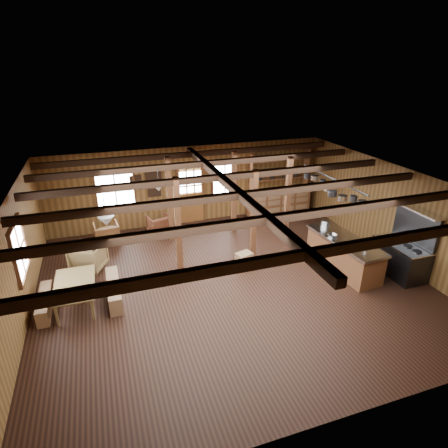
# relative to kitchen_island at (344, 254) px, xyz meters

# --- Properties ---
(room) EXTENTS (10.04, 9.04, 2.84)m
(room) POSITION_rel_kitchen_island_xyz_m (-3.27, 0.27, 0.92)
(room) COLOR black
(room) RESTS_ON ground
(ceiling_joists) EXTENTS (9.80, 8.82, 0.18)m
(ceiling_joists) POSITION_rel_kitchen_island_xyz_m (-3.27, 0.44, 2.20)
(ceiling_joists) COLOR black
(ceiling_joists) RESTS_ON ceiling
(timber_posts) EXTENTS (3.95, 2.35, 2.80)m
(timber_posts) POSITION_rel_kitchen_island_xyz_m (-2.75, 2.35, 0.92)
(timber_posts) COLOR #4A2615
(timber_posts) RESTS_ON floor
(back_door) EXTENTS (1.02, 0.08, 2.15)m
(back_door) POSITION_rel_kitchen_island_xyz_m (-3.27, 4.72, 0.40)
(back_door) COLOR brown
(back_door) RESTS_ON floor
(window_back_left) EXTENTS (1.32, 0.06, 1.32)m
(window_back_left) POSITION_rel_kitchen_island_xyz_m (-5.87, 4.73, 1.12)
(window_back_left) COLOR white
(window_back_left) RESTS_ON wall_back
(window_back_right) EXTENTS (1.02, 0.06, 1.32)m
(window_back_right) POSITION_rel_kitchen_island_xyz_m (-1.97, 4.73, 1.12)
(window_back_right) COLOR white
(window_back_right) RESTS_ON wall_back
(window_left) EXTENTS (0.14, 1.24, 1.32)m
(window_left) POSITION_rel_kitchen_island_xyz_m (-8.23, 0.77, 1.12)
(window_left) COLOR white
(window_left) RESTS_ON wall_back
(notice_boards) EXTENTS (1.08, 0.03, 0.90)m
(notice_boards) POSITION_rel_kitchen_island_xyz_m (-4.77, 4.72, 1.16)
(notice_boards) COLOR silver
(notice_boards) RESTS_ON wall_back
(back_counter) EXTENTS (2.55, 0.60, 2.45)m
(back_counter) POSITION_rel_kitchen_island_xyz_m (0.13, 4.47, 0.12)
(back_counter) COLOR brown
(back_counter) RESTS_ON floor
(pendant_lamps) EXTENTS (1.86, 2.36, 0.66)m
(pendant_lamps) POSITION_rel_kitchen_island_xyz_m (-5.52, 1.27, 1.77)
(pendant_lamps) COLOR #2C2C2E
(pendant_lamps) RESTS_ON ceiling
(pot_rack) EXTENTS (0.39, 3.00, 0.44)m
(pot_rack) POSITION_rel_kitchen_island_xyz_m (-0.27, 0.50, 1.80)
(pot_rack) COLOR #2C2C2E
(pot_rack) RESTS_ON ceiling
(kitchen_island) EXTENTS (1.06, 2.56, 1.20)m
(kitchen_island) POSITION_rel_kitchen_island_xyz_m (0.00, 0.00, 0.00)
(kitchen_island) COLOR brown
(kitchen_island) RESTS_ON floor
(step_stool) EXTENTS (0.59, 0.49, 0.45)m
(step_stool) POSITION_rel_kitchen_island_xyz_m (-2.65, 0.98, -0.26)
(step_stool) COLOR #8C613F
(step_stool) RESTS_ON floor
(commercial_range) EXTENTS (0.81, 1.58, 1.94)m
(commercial_range) POSITION_rel_kitchen_island_xyz_m (1.38, -0.73, 0.15)
(commercial_range) COLOR #2C2C2E
(commercial_range) RESTS_ON floor
(dining_table) EXTENTS (0.96, 1.69, 0.59)m
(dining_table) POSITION_rel_kitchen_island_xyz_m (-7.17, 0.60, -0.18)
(dining_table) COLOR olive
(dining_table) RESTS_ON floor
(bench_wall) EXTENTS (0.27, 1.44, 0.40)m
(bench_wall) POSITION_rel_kitchen_island_xyz_m (-7.92, 0.60, -0.28)
(bench_wall) COLOR #8C613F
(bench_wall) RESTS_ON floor
(bench_aisle) EXTENTS (0.31, 1.64, 0.45)m
(bench_aisle) POSITION_rel_kitchen_island_xyz_m (-6.32, 0.60, -0.25)
(bench_aisle) COLOR #8C613F
(bench_aisle) RESTS_ON floor
(armchair_a) EXTENTS (0.80, 0.82, 0.70)m
(armchair_a) POSITION_rel_kitchen_island_xyz_m (-6.33, 3.85, -0.13)
(armchair_a) COLOR brown
(armchair_a) RESTS_ON floor
(armchair_b) EXTENTS (0.85, 0.87, 0.66)m
(armchair_b) POSITION_rel_kitchen_island_xyz_m (-4.59, 4.07, -0.15)
(armchair_b) COLOR #5B2E1B
(armchair_b) RESTS_ON floor
(armchair_c) EXTENTS (1.13, 1.14, 0.78)m
(armchair_c) POSITION_rel_kitchen_island_xyz_m (-6.90, 2.28, -0.09)
(armchair_c) COLOR olive
(armchair_c) RESTS_ON floor
(counter_pot) EXTENTS (0.29, 0.29, 0.17)m
(counter_pot) POSITION_rel_kitchen_island_xyz_m (-0.02, 1.00, 0.55)
(counter_pot) COLOR silver
(counter_pot) RESTS_ON kitchen_island
(bowl) EXTENTS (0.28, 0.28, 0.06)m
(bowl) POSITION_rel_kitchen_island_xyz_m (-0.27, 0.27, 0.49)
(bowl) COLOR silver
(bowl) RESTS_ON kitchen_island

